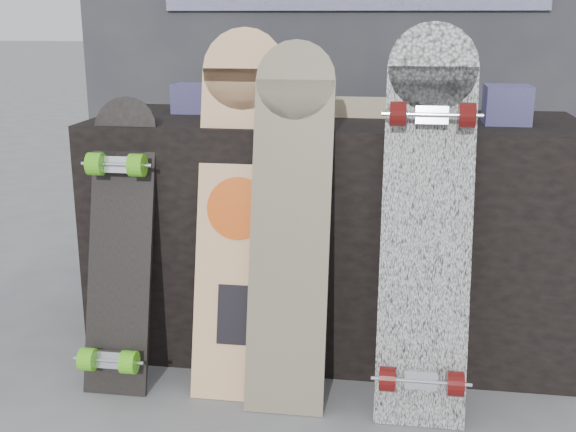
% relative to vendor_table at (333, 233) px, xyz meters
% --- Properties ---
extents(ground, '(60.00, 60.00, 0.00)m').
position_rel_vendor_table_xyz_m(ground, '(0.00, -0.50, -0.40)').
color(ground, slate).
rests_on(ground, ground).
extents(vendor_table, '(1.60, 0.60, 0.80)m').
position_rel_vendor_table_xyz_m(vendor_table, '(0.00, 0.00, 0.00)').
color(vendor_table, black).
rests_on(vendor_table, ground).
extents(booth, '(2.40, 0.22, 2.20)m').
position_rel_vendor_table_xyz_m(booth, '(0.00, 0.85, 0.70)').
color(booth, '#313136').
rests_on(booth, ground).
extents(merch_box_purple, '(0.18, 0.12, 0.10)m').
position_rel_vendor_table_xyz_m(merch_box_purple, '(-0.48, 0.08, 0.45)').
color(merch_box_purple, navy).
rests_on(merch_box_purple, vendor_table).
extents(merch_box_small, '(0.14, 0.14, 0.12)m').
position_rel_vendor_table_xyz_m(merch_box_small, '(0.55, -0.04, 0.46)').
color(merch_box_small, navy).
rests_on(merch_box_small, vendor_table).
extents(merch_box_flat, '(0.22, 0.10, 0.06)m').
position_rel_vendor_table_xyz_m(merch_box_flat, '(0.09, 0.07, 0.43)').
color(merch_box_flat, '#D1B78C').
rests_on(merch_box_flat, vendor_table).
extents(longboard_geisha, '(0.25, 0.31, 1.10)m').
position_rel_vendor_table_xyz_m(longboard_geisha, '(-0.26, -0.32, 0.18)').
color(longboard_geisha, beige).
rests_on(longboard_geisha, ground).
extents(longboard_celtic, '(0.24, 0.29, 1.07)m').
position_rel_vendor_table_xyz_m(longboard_celtic, '(-0.09, -0.38, 0.17)').
color(longboard_celtic, '#C7B388').
rests_on(longboard_celtic, ground).
extents(longboard_cascadia, '(0.26, 0.36, 1.12)m').
position_rel_vendor_table_xyz_m(longboard_cascadia, '(0.30, -0.40, 0.18)').
color(longboard_cascadia, white).
rests_on(longboard_cascadia, ground).
extents(skateboard_dark, '(0.20, 0.32, 0.89)m').
position_rel_vendor_table_xyz_m(skateboard_dark, '(-0.62, -0.38, 0.06)').
color(skateboard_dark, black).
rests_on(skateboard_dark, ground).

